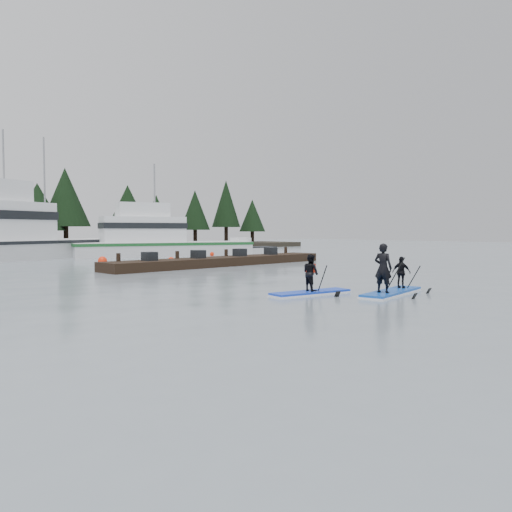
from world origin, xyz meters
TOP-DOWN VIEW (x-y plane):
  - ground at (0.00, 0.00)m, footprint 160.00×160.00m
  - far_shore at (0.00, 42.00)m, footprint 70.00×8.00m
  - treeline at (0.00, 42.00)m, footprint 60.00×4.00m
  - fishing_boat_large at (-4.42, 30.54)m, footprint 21.02×12.81m
  - fishing_boat_medium at (7.12, 27.98)m, footprint 16.10×8.05m
  - skiff at (15.34, 25.52)m, footprint 5.77×1.80m
  - floating_dock at (4.30, 14.47)m, footprint 16.69×3.66m
  - buoy_d at (3.04, 18.83)m, footprint 0.53×0.53m
  - buoy_b at (-0.83, 21.41)m, footprint 0.62×0.62m
  - buoy_c at (10.71, 25.01)m, footprint 0.56×0.56m
  - paddleboard_solo at (-1.79, 0.83)m, footprint 3.22×1.25m
  - paddleboard_duo at (0.36, -1.03)m, footprint 3.73×1.64m

SIDE VIEW (x-z plane):
  - ground at x=0.00m, z-range 0.00..0.00m
  - treeline at x=0.00m, z-range -4.00..4.00m
  - buoy_d at x=3.04m, z-range -0.26..0.26m
  - buoy_b at x=-0.83m, z-range -0.31..0.31m
  - buoy_c at x=10.71m, z-range -0.28..0.28m
  - floating_dock at x=4.30m, z-range 0.00..0.55m
  - far_shore at x=0.00m, z-range 0.00..0.60m
  - skiff at x=15.34m, z-range 0.00..0.67m
  - paddleboard_solo at x=-1.79m, z-range -0.44..1.43m
  - paddleboard_duo at x=0.36m, z-range -0.58..1.74m
  - fishing_boat_medium at x=7.12m, z-range -3.89..5.20m
  - fishing_boat_large at x=-4.42m, z-range -4.72..6.47m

